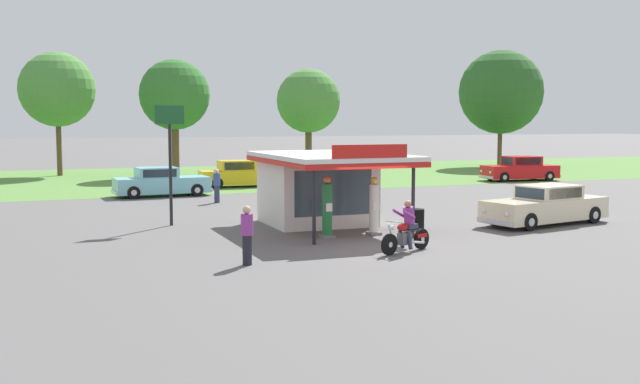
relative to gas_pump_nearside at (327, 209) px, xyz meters
name	(u,v)px	position (x,y,z in m)	size (l,w,h in m)	color
ground_plane	(382,246)	(0.99, -2.27, -0.97)	(300.00, 300.00, 0.00)	#5B5959
grass_verge_strip	(193,177)	(0.99, 27.73, -0.97)	(120.00, 24.00, 0.01)	#56843D
service_station_kiosk	(320,183)	(0.88, 2.93, 0.64)	(4.49, 6.83, 3.21)	silver
gas_pump_nearside	(327,209)	(0.00, 0.00, 0.00)	(0.44, 0.44, 2.11)	slate
gas_pump_offside	(374,208)	(1.76, 0.00, -0.04)	(0.44, 0.44, 2.03)	slate
motorcycle_with_rider	(407,231)	(1.24, -3.40, -0.32)	(2.03, 0.99, 1.58)	black
featured_classic_sedan	(545,206)	(9.02, -0.05, -0.27)	(5.74, 2.84, 1.51)	beige
parked_car_back_row_right	(243,175)	(2.39, 19.66, -0.25)	(5.60, 2.14, 1.59)	gold
parked_car_back_row_left	(520,169)	(20.67, 17.31, -0.23)	(5.24, 2.30, 1.62)	red
parked_car_back_row_centre	(161,183)	(-3.10, 15.89, -0.27)	(5.14, 2.23, 1.53)	#7AC6D1
bystander_admiring_sedan	(247,234)	(-3.82, -3.60, -0.10)	(0.34, 0.34, 1.65)	black
bystander_chatting_near_pumps	(217,185)	(-1.07, 11.74, -0.10)	(0.34, 0.34, 1.65)	#2D3351
tree_oak_centre	(501,92)	(28.00, 30.11, 5.40)	(7.13, 7.13, 9.94)	brown
tree_oak_far_right	(57,90)	(-7.63, 32.96, 5.20)	(5.33, 5.33, 8.85)	brown
tree_oak_left	(175,96)	(0.10, 29.14, 4.71)	(4.94, 4.94, 8.25)	brown
tree_oak_right	(309,102)	(11.00, 31.46, 4.42)	(5.03, 5.03, 8.03)	brown
roadside_pole_sign	(170,143)	(-4.46, 4.84, 2.15)	(1.10, 0.12, 4.54)	black
spare_tire_stack	(416,219)	(3.87, 0.80, -0.61)	(0.60, 0.60, 0.72)	black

